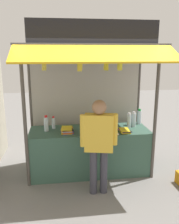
# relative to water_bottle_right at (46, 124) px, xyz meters

# --- Properties ---
(ground_plane) EXTENTS (20.00, 20.00, 0.00)m
(ground_plane) POSITION_rel_water_bottle_right_xyz_m (0.81, -0.04, -1.00)
(ground_plane) COLOR slate
(stall_counter) EXTENTS (2.27, 0.78, 0.86)m
(stall_counter) POSITION_rel_water_bottle_right_xyz_m (0.81, -0.04, -0.57)
(stall_counter) COLOR #385B4C
(stall_counter) RESTS_ON ground
(stall_structure) EXTENTS (2.47, 1.70, 2.78)m
(stall_structure) POSITION_rel_water_bottle_right_xyz_m (0.81, 0.13, 0.71)
(stall_structure) COLOR #4C4742
(stall_structure) RESTS_ON ground
(water_bottle_right) EXTENTS (0.08, 0.08, 0.30)m
(water_bottle_right) POSITION_rel_water_bottle_right_xyz_m (0.00, 0.00, 0.00)
(water_bottle_right) COLOR silver
(water_bottle_right) RESTS_ON stall_counter
(water_bottle_rear_center) EXTENTS (0.09, 0.09, 0.31)m
(water_bottle_rear_center) POSITION_rel_water_bottle_right_xyz_m (1.88, 0.24, 0.00)
(water_bottle_rear_center) COLOR silver
(water_bottle_rear_center) RESTS_ON stall_counter
(water_bottle_far_right) EXTENTS (0.07, 0.07, 0.25)m
(water_bottle_far_right) POSITION_rel_water_bottle_right_xyz_m (0.13, 0.13, -0.03)
(water_bottle_far_right) COLOR silver
(water_bottle_far_right) RESTS_ON stall_counter
(water_bottle_back_right) EXTENTS (0.08, 0.08, 0.30)m
(water_bottle_back_right) POSITION_rel_water_bottle_right_xyz_m (1.60, 0.02, -0.00)
(water_bottle_back_right) COLOR silver
(water_bottle_back_right) RESTS_ON stall_counter
(water_bottle_center) EXTENTS (0.08, 0.08, 0.30)m
(water_bottle_center) POSITION_rel_water_bottle_right_xyz_m (1.71, 0.06, 0.00)
(water_bottle_center) COLOR silver
(water_bottle_center) RESTS_ON stall_counter
(water_bottle_left) EXTENTS (0.07, 0.07, 0.25)m
(water_bottle_left) POSITION_rel_water_bottle_right_xyz_m (1.63, 0.16, -0.03)
(water_bottle_left) COLOR silver
(water_bottle_left) RESTS_ON stall_counter
(magazine_stack_mid_right) EXTENTS (0.24, 0.30, 0.09)m
(magazine_stack_mid_right) POSITION_rel_water_bottle_right_xyz_m (0.38, -0.15, -0.10)
(magazine_stack_mid_right) COLOR blue
(magazine_stack_mid_right) RESTS_ON stall_counter
(magazine_stack_front_right) EXTENTS (0.21, 0.30, 0.05)m
(magazine_stack_front_right) POSITION_rel_water_bottle_right_xyz_m (1.44, -0.24, -0.12)
(magazine_stack_front_right) COLOR yellow
(magazine_stack_front_right) RESTS_ON stall_counter
(magazine_stack_front_left) EXTENTS (0.23, 0.26, 0.07)m
(magazine_stack_front_left) POSITION_rel_water_bottle_right_xyz_m (1.17, -0.34, -0.11)
(magazine_stack_front_left) COLOR black
(magazine_stack_front_left) RESTS_ON stall_counter
(banana_bunch_leftmost) EXTENTS (0.11, 0.11, 0.30)m
(banana_bunch_leftmost) POSITION_rel_water_bottle_right_xyz_m (0.59, -0.52, 1.08)
(banana_bunch_leftmost) COLOR #332D23
(banana_bunch_inner_left) EXTENTS (0.11, 0.11, 0.29)m
(banana_bunch_inner_left) POSITION_rel_water_bottle_right_xyz_m (1.02, -0.52, 1.08)
(banana_bunch_inner_left) COLOR #332D23
(banana_bunch_inner_right) EXTENTS (0.09, 0.09, 0.29)m
(banana_bunch_inner_right) POSITION_rel_water_bottle_right_xyz_m (0.04, -0.52, 1.09)
(banana_bunch_inner_right) COLOR #332D23
(banana_bunch_rightmost) EXTENTS (0.10, 0.10, 0.30)m
(banana_bunch_rightmost) POSITION_rel_water_bottle_right_xyz_m (1.24, -0.53, 1.08)
(banana_bunch_rightmost) COLOR #332D23
(vendor_person) EXTENTS (0.60, 0.28, 1.59)m
(vendor_person) POSITION_rel_water_bottle_right_xyz_m (0.86, -0.80, -0.05)
(vendor_person) COLOR #383842
(vendor_person) RESTS_ON ground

